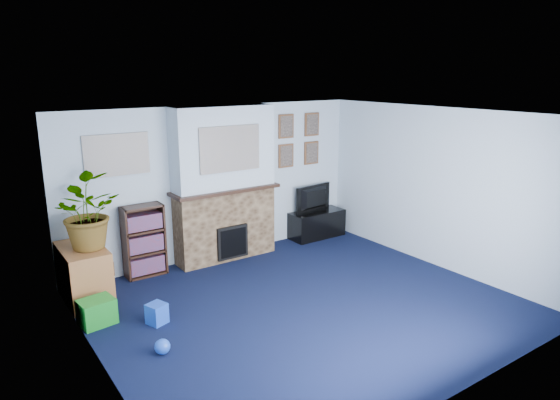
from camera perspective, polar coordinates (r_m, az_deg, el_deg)
floor at (r=6.51m, az=2.75°, el=-11.88°), size 5.00×4.50×0.01m
ceiling at (r=5.86m, az=3.03°, el=9.66°), size 5.00×4.50×0.01m
wall_back at (r=7.92m, az=-7.10°, el=2.04°), size 5.00×0.04×2.40m
wall_front at (r=4.61m, az=20.38°, el=-7.99°), size 5.00×0.04×2.40m
wall_left at (r=5.03m, az=-20.45°, el=-6.11°), size 0.04×4.50×2.40m
wall_right at (r=7.82m, az=17.57°, el=1.30°), size 0.04×4.50×2.40m
chimney_breast at (r=7.75m, az=-6.38°, el=1.66°), size 1.72×0.50×2.40m
collage_main at (r=7.46m, az=-5.73°, el=5.84°), size 1.00×0.03×0.68m
collage_left at (r=7.23m, az=-18.14°, el=4.92°), size 0.90×0.03×0.58m
portrait_tl at (r=8.45m, az=0.69°, el=8.42°), size 0.30×0.03×0.40m
portrait_tr at (r=8.78m, az=3.65°, el=8.62°), size 0.30×0.03×0.40m
portrait_bl at (r=8.52m, az=0.68°, el=5.08°), size 0.30×0.03×0.40m
portrait_br at (r=8.85m, az=3.60°, el=5.40°), size 0.30×0.03×0.40m
tv_stand at (r=8.98m, az=4.21°, el=-2.84°), size 1.01×0.42×0.48m
television at (r=8.86m, az=4.19°, el=0.18°), size 0.81×0.21×0.46m
bookshelf at (r=7.49m, az=-15.28°, el=-4.67°), size 0.58×0.28×1.05m
sideboard at (r=6.98m, az=-21.48°, el=-7.92°), size 0.51×0.92×0.72m
potted_plant at (r=6.69m, az=-21.62°, el=-1.38°), size 0.96×1.03×0.93m
mantel_clock at (r=7.70m, az=-6.21°, el=1.87°), size 0.11×0.06×0.15m
mantel_candle at (r=7.83m, az=-4.54°, el=2.18°), size 0.05×0.05×0.17m
mantel_teddy at (r=7.46m, az=-9.95°, el=1.28°), size 0.14×0.14×0.14m
mantel_can at (r=8.05m, az=-1.88°, el=2.42°), size 0.06×0.06×0.12m
green_crate at (r=6.38m, az=-20.19°, el=-12.01°), size 0.42×0.36×0.31m
toy_ball at (r=5.60m, az=-13.30°, el=-15.94°), size 0.17×0.17×0.17m
toy_block at (r=6.21m, az=-13.89°, el=-12.59°), size 0.26×0.26×0.25m
toy_tube at (r=6.51m, az=-20.40°, el=-12.17°), size 0.32×0.14×0.18m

